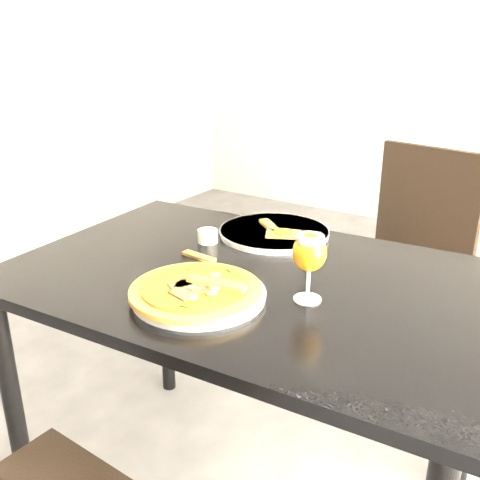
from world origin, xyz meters
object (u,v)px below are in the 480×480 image
Objects in this scene: chair_far at (406,260)px; pizza at (196,289)px; dining_table at (248,305)px; beer_glass at (310,253)px.

pizza is at bearing -87.66° from chair_far.
dining_table is 0.91m from chair_far.
chair_far reaches higher than beer_glass.
dining_table is 0.28m from beer_glass.
chair_far is at bearing 92.85° from beer_glass.
pizza is at bearing -99.82° from dining_table.
pizza is (-0.02, -0.19, 0.12)m from dining_table.
dining_table is 4.21× the size of pizza.
dining_table is at bearing 165.33° from beer_glass.
chair_far is at bearing 81.50° from pizza.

